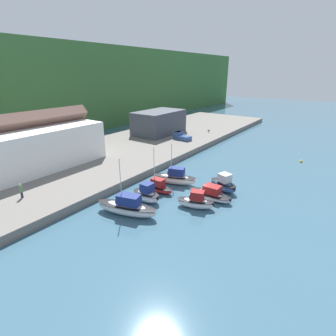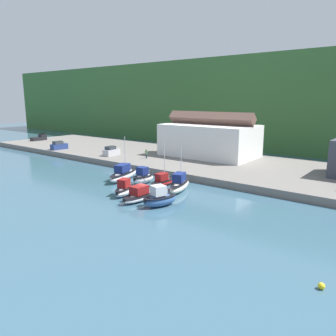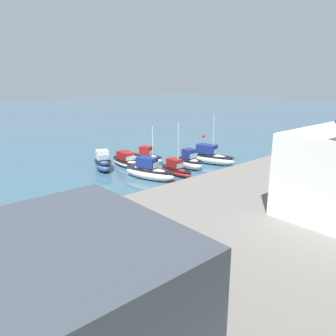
{
  "view_description": "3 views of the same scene",
  "coord_description": "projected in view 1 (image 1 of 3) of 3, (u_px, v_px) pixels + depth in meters",
  "views": [
    {
      "loc": [
        -30.96,
        -16.88,
        17.81
      ],
      "look_at": [
        3.03,
        7.38,
        2.28
      ],
      "focal_mm": 28.0,
      "sensor_mm": 36.0,
      "label": 1
    },
    {
      "loc": [
        31.43,
        -34.24,
        14.11
      ],
      "look_at": [
        -4.42,
        11.45,
        1.76
      ],
      "focal_mm": 35.0,
      "sensor_mm": 36.0,
      "label": 2
    },
    {
      "loc": [
        27.33,
        37.63,
        12.78
      ],
      "look_at": [
        1.28,
        7.9,
        1.78
      ],
      "focal_mm": 35.0,
      "sensor_mm": 36.0,
      "label": 3
    }
  ],
  "objects": [
    {
      "name": "moored_boat_1",
      "position": [
        146.0,
        194.0,
        37.75
      ],
      "size": [
        2.27,
        4.5,
        2.87
      ],
      "rotation": [
        0.0,
        0.0,
        -0.02
      ],
      "color": "silver",
      "rests_on": "ground_plane"
    },
    {
      "name": "ground_plane",
      "position": [
        196.0,
        198.0,
        39.02
      ],
      "size": [
        320.0,
        320.0,
        0.0
      ],
      "primitive_type": "plane",
      "color": "#385B70"
    },
    {
      "name": "mooring_buoy_1",
      "position": [
        301.0,
        161.0,
        54.16
      ],
      "size": [
        0.52,
        0.52,
        0.52
      ],
      "color": "yellow",
      "rests_on": "ground_plane"
    },
    {
      "name": "moored_boat_4",
      "position": [
        196.0,
        202.0,
        36.0
      ],
      "size": [
        3.37,
        5.48,
        2.53
      ],
      "rotation": [
        0.0,
        0.0,
        0.31
      ],
      "color": "white",
      "rests_on": "ground_plane"
    },
    {
      "name": "dog_on_quay",
      "position": [
        209.0,
        130.0,
        75.35
      ],
      "size": [
        0.84,
        0.67,
        0.68
      ],
      "rotation": [
        0.0,
        0.0,
        1.02
      ],
      "color": "brown",
      "rests_on": "quay_promenade"
    },
    {
      "name": "moored_boat_0",
      "position": [
        127.0,
        207.0,
        34.25
      ],
      "size": [
        4.49,
        8.83,
        7.67
      ],
      "rotation": [
        0.0,
        0.0,
        0.27
      ],
      "color": "silver",
      "rests_on": "ground_plane"
    },
    {
      "name": "harbor_clubhouse",
      "position": [
        39.0,
        145.0,
        48.18
      ],
      "size": [
        20.97,
        12.24,
        10.04
      ],
      "color": "white",
      "rests_on": "quay_promenade"
    },
    {
      "name": "yacht_club_building",
      "position": [
        159.0,
        122.0,
        72.9
      ],
      "size": [
        14.57,
        8.77,
        6.23
      ],
      "color": "#3D424C",
      "rests_on": "quay_promenade"
    },
    {
      "name": "moored_boat_5",
      "position": [
        210.0,
        194.0,
        38.56
      ],
      "size": [
        2.53,
        6.91,
        2.17
      ],
      "rotation": [
        0.0,
        0.0,
        -0.02
      ],
      "color": "white",
      "rests_on": "ground_plane"
    },
    {
      "name": "person_on_quay",
      "position": [
        21.0,
        190.0,
        36.07
      ],
      "size": [
        0.4,
        0.4,
        2.14
      ],
      "color": "#232838",
      "rests_on": "quay_promenade"
    },
    {
      "name": "moored_boat_3",
      "position": [
        175.0,
        178.0,
        43.58
      ],
      "size": [
        4.28,
        7.62,
        6.94
      ],
      "rotation": [
        0.0,
        0.0,
        0.32
      ],
      "color": "white",
      "rests_on": "ground_plane"
    },
    {
      "name": "quay_promenade",
      "position": [
        88.0,
        162.0,
        52.29
      ],
      "size": [
        138.55,
        26.91,
        1.23
      ],
      "color": "slate",
      "rests_on": "ground_plane"
    },
    {
      "name": "moored_boat_6",
      "position": [
        223.0,
        184.0,
        41.16
      ],
      "size": [
        3.69,
        5.33,
        2.88
      ],
      "rotation": [
        0.0,
        0.0,
        -0.33
      ],
      "color": "#33568E",
      "rests_on": "ground_plane"
    },
    {
      "name": "moored_boat_2",
      "position": [
        157.0,
        187.0,
        41.01
      ],
      "size": [
        1.95,
        5.86,
        7.15
      ],
      "rotation": [
        0.0,
        0.0,
        -0.02
      ],
      "color": "red",
      "rests_on": "ground_plane"
    },
    {
      "name": "pickup_truck_0",
      "position": [
        181.0,
        136.0,
        67.05
      ],
      "size": [
        2.55,
        4.94,
        1.9
      ],
      "rotation": [
        0.0,
        0.0,
        -0.13
      ],
      "color": "#2D4C84",
      "rests_on": "quay_promenade"
    }
  ]
}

